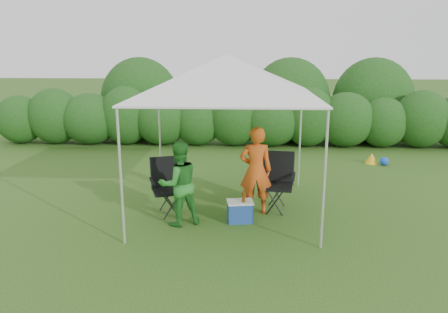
{
  "coord_description": "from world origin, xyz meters",
  "views": [
    {
      "loc": [
        0.35,
        -7.13,
        2.95
      ],
      "look_at": [
        -0.03,
        0.4,
        1.05
      ],
      "focal_mm": 35.0,
      "sensor_mm": 36.0,
      "label": 1
    }
  ],
  "objects_px": {
    "canopy": "(226,76)",
    "cooler": "(240,211)",
    "chair_right": "(277,177)",
    "man": "(256,171)",
    "chair_left": "(168,182)",
    "woman": "(179,184)"
  },
  "relations": [
    {
      "from": "chair_left",
      "to": "man",
      "type": "xyz_separation_m",
      "value": [
        1.58,
        0.05,
        0.23
      ]
    },
    {
      "from": "canopy",
      "to": "chair_right",
      "type": "height_order",
      "value": "canopy"
    },
    {
      "from": "canopy",
      "to": "chair_left",
      "type": "distance_m",
      "value": 2.17
    },
    {
      "from": "canopy",
      "to": "chair_left",
      "type": "relative_size",
      "value": 3.05
    },
    {
      "from": "canopy",
      "to": "chair_left",
      "type": "height_order",
      "value": "canopy"
    },
    {
      "from": "chair_right",
      "to": "chair_left",
      "type": "relative_size",
      "value": 1.05
    },
    {
      "from": "chair_right",
      "to": "canopy",
      "type": "bearing_deg",
      "value": -163.55
    },
    {
      "from": "chair_right",
      "to": "woman",
      "type": "bearing_deg",
      "value": -145.47
    },
    {
      "from": "man",
      "to": "chair_left",
      "type": "bearing_deg",
      "value": -1.32
    },
    {
      "from": "canopy",
      "to": "chair_right",
      "type": "distance_m",
      "value": 2.08
    },
    {
      "from": "chair_right",
      "to": "cooler",
      "type": "height_order",
      "value": "chair_right"
    },
    {
      "from": "chair_right",
      "to": "chair_left",
      "type": "height_order",
      "value": "chair_right"
    },
    {
      "from": "man",
      "to": "chair_right",
      "type": "bearing_deg",
      "value": -152.61
    },
    {
      "from": "canopy",
      "to": "man",
      "type": "bearing_deg",
      "value": -11.2
    },
    {
      "from": "canopy",
      "to": "man",
      "type": "height_order",
      "value": "canopy"
    },
    {
      "from": "man",
      "to": "cooler",
      "type": "height_order",
      "value": "man"
    },
    {
      "from": "chair_left",
      "to": "cooler",
      "type": "xyz_separation_m",
      "value": [
        1.31,
        -0.38,
        -0.39
      ]
    },
    {
      "from": "woman",
      "to": "canopy",
      "type": "bearing_deg",
      "value": -164.24
    },
    {
      "from": "canopy",
      "to": "cooler",
      "type": "relative_size",
      "value": 6.36
    },
    {
      "from": "chair_right",
      "to": "cooler",
      "type": "relative_size",
      "value": 2.19
    },
    {
      "from": "man",
      "to": "woman",
      "type": "distance_m",
      "value": 1.43
    },
    {
      "from": "chair_right",
      "to": "cooler",
      "type": "bearing_deg",
      "value": -126.56
    }
  ]
}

